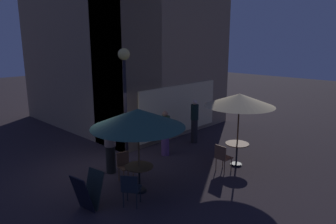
% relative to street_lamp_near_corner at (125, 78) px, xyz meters
% --- Properties ---
extents(ground_plane, '(60.00, 60.00, 0.00)m').
position_rel_street_lamp_near_corner_xyz_m(ground_plane, '(-0.89, 0.02, -3.00)').
color(ground_plane, '#2C2428').
extents(cafe_building, '(6.76, 8.73, 9.08)m').
position_rel_street_lamp_near_corner_xyz_m(cafe_building, '(2.61, 3.66, 1.54)').
color(cafe_building, '#977D5E').
rests_on(cafe_building, ground).
extents(street_lamp_near_corner, '(0.38, 0.38, 3.94)m').
position_rel_street_lamp_near_corner_xyz_m(street_lamp_near_corner, '(0.00, 0.00, 0.00)').
color(street_lamp_near_corner, black).
rests_on(street_lamp_near_corner, ground).
extents(menu_sandwich_board, '(0.73, 0.63, 0.96)m').
position_rel_street_lamp_near_corner_xyz_m(menu_sandwich_board, '(-2.54, -1.61, -2.50)').
color(menu_sandwich_board, black).
rests_on(menu_sandwich_board, ground).
extents(cafe_table_0, '(0.80, 0.80, 0.76)m').
position_rel_street_lamp_near_corner_xyz_m(cafe_table_0, '(-1.01, -1.80, -2.42)').
color(cafe_table_0, black).
rests_on(cafe_table_0, ground).
extents(cafe_table_1, '(0.79, 0.79, 0.79)m').
position_rel_street_lamp_near_corner_xyz_m(cafe_table_1, '(2.53, -2.77, -2.41)').
color(cafe_table_1, black).
rests_on(cafe_table_1, ground).
extents(patio_umbrella_0, '(2.58, 2.58, 2.40)m').
position_rel_street_lamp_near_corner_xyz_m(patio_umbrella_0, '(-1.01, -1.80, -0.86)').
color(patio_umbrella_0, black).
rests_on(patio_umbrella_0, ground).
extents(patio_umbrella_1, '(2.31, 2.31, 2.49)m').
position_rel_street_lamp_near_corner_xyz_m(patio_umbrella_1, '(2.53, -2.77, -0.73)').
color(patio_umbrella_1, black).
rests_on(patio_umbrella_1, ground).
extents(cafe_chair_0, '(0.61, 0.61, 0.89)m').
position_rel_street_lamp_near_corner_xyz_m(cafe_chair_0, '(-1.71, -2.28, -2.46)').
color(cafe_chair_0, black).
rests_on(cafe_chair_0, ground).
extents(cafe_chair_1, '(0.46, 0.46, 0.89)m').
position_rel_street_lamp_near_corner_xyz_m(cafe_chair_1, '(-0.86, -0.94, -2.46)').
color(cafe_chair_1, brown).
rests_on(cafe_chair_1, ground).
extents(cafe_chair_2, '(0.48, 0.48, 0.90)m').
position_rel_street_lamp_near_corner_xyz_m(cafe_chair_2, '(1.75, -2.70, -2.46)').
color(cafe_chair_2, brown).
rests_on(cafe_chair_2, ground).
extents(patron_standing_0, '(0.32, 0.32, 1.81)m').
position_rel_street_lamp_near_corner_xyz_m(patron_standing_0, '(3.41, -0.20, -2.07)').
color(patron_standing_0, black).
rests_on(patron_standing_0, ground).
extents(patron_standing_1, '(0.35, 0.35, 1.69)m').
position_rel_street_lamp_near_corner_xyz_m(patron_standing_1, '(1.54, -0.33, -2.15)').
color(patron_standing_1, '#5C3A6B').
rests_on(patron_standing_1, ground).
extents(patron_standing_2, '(0.36, 0.36, 1.66)m').
position_rel_street_lamp_near_corner_xyz_m(patron_standing_2, '(-0.80, -0.16, -2.17)').
color(patron_standing_2, black).
rests_on(patron_standing_2, ground).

